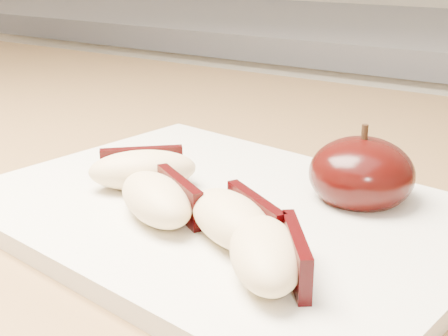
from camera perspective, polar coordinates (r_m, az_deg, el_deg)
The scene contains 7 objects.
back_cabinet at distance 1.32m, azimuth 17.60°, elevation -8.36°, with size 2.40×0.62×0.94m.
cutting_board at distance 0.41m, azimuth 0.00°, elevation -4.15°, with size 0.32×0.23×0.01m, color silver.
apple_half at distance 0.42m, azimuth 12.45°, elevation -0.53°, with size 0.09×0.09×0.06m.
apple_wedge_a at distance 0.43m, azimuth -7.45°, elevation -0.11°, with size 0.08×0.08×0.03m.
apple_wedge_b at distance 0.38m, azimuth -5.99°, elevation -2.79°, with size 0.08×0.07×0.03m.
apple_wedge_c at distance 0.35m, azimuth 0.91°, elevation -4.67°, with size 0.08×0.07×0.03m.
apple_wedge_d at distance 0.32m, azimuth 4.11°, elevation -7.80°, with size 0.07×0.08×0.03m.
Camera 1 is at (0.28, 0.06, 1.07)m, focal length 50.00 mm.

